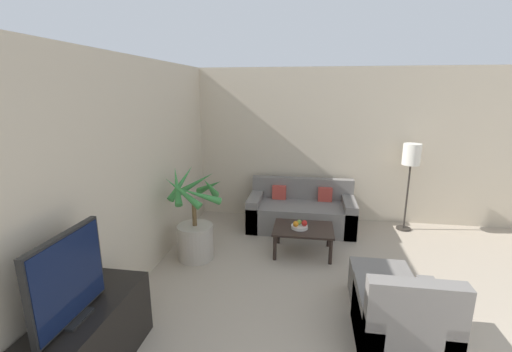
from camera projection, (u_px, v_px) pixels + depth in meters
The scene contains 13 objects.
wall_back at pixel (400, 148), 5.88m from camera, with size 8.69×0.06×2.70m.
wall_left at pixel (113, 185), 3.58m from camera, with size 0.06×7.48×2.70m.
television at pixel (68, 279), 2.53m from camera, with size 0.18×0.76×0.70m.
potted_palm at pixel (195, 228), 4.75m from camera, with size 0.78×0.86×1.32m.
sofa_loveseat at pixel (301, 212), 5.88m from camera, with size 1.77×0.87×0.80m.
floor_lamp at pixel (411, 159), 5.56m from camera, with size 0.28×0.28×1.48m.
coffee_table at pixel (303, 231), 4.93m from camera, with size 0.85×0.64×0.39m.
fruit_bowl at pixel (299, 227), 4.89m from camera, with size 0.24×0.24×0.05m.
apple_red at pixel (304, 223), 4.86m from camera, with size 0.08×0.08×0.08m.
apple_green at pixel (299, 222), 4.91m from camera, with size 0.07×0.07×0.07m.
orange_fruit at pixel (296, 224), 4.84m from camera, with size 0.08×0.08×0.08m.
armchair at pixel (402, 323), 3.08m from camera, with size 0.77×0.82×0.87m.
ottoman at pixel (380, 284), 3.84m from camera, with size 0.63×0.50×0.39m.
Camera 1 is at (-1.55, -0.23, 2.32)m, focal length 24.00 mm.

